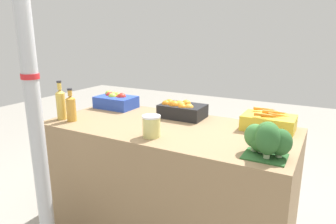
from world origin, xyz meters
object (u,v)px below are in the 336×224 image
at_px(support_pole, 32,96).
at_px(apple_crate, 116,100).
at_px(broccoli_pile, 267,140).
at_px(pickle_jar, 151,126).
at_px(juice_bottle_golden, 61,103).
at_px(juice_bottle_amber, 71,108).
at_px(orange_crate, 181,109).
at_px(carrot_crate, 269,122).

bearing_deg(support_pole, apple_crate, 100.76).
xyz_separation_m(broccoli_pile, pickle_jar, (-0.70, -0.03, -0.02)).
xyz_separation_m(support_pole, apple_crate, (-0.18, 0.95, -0.23)).
bearing_deg(pickle_jar, juice_bottle_golden, 179.00).
distance_m(juice_bottle_golden, juice_bottle_amber, 0.11).
distance_m(orange_crate, broccoli_pile, 0.87).
xyz_separation_m(apple_crate, carrot_crate, (1.31, -0.01, -0.01)).
distance_m(apple_crate, broccoli_pile, 1.47).
height_order(broccoli_pile, juice_bottle_golden, juice_bottle_golden).
bearing_deg(carrot_crate, pickle_jar, -140.92).
distance_m(support_pole, pickle_jar, 0.71).
height_order(carrot_crate, juice_bottle_amber, juice_bottle_amber).
height_order(apple_crate, pickle_jar, pickle_jar).
xyz_separation_m(support_pole, juice_bottle_amber, (-0.20, 0.46, -0.19)).
height_order(apple_crate, juice_bottle_golden, juice_bottle_golden).
xyz_separation_m(support_pole, broccoli_pile, (1.20, 0.47, -0.20)).
bearing_deg(support_pole, juice_bottle_amber, 113.53).
relative_size(broccoli_pile, juice_bottle_golden, 0.86).
distance_m(carrot_crate, broccoli_pile, 0.48).
bearing_deg(pickle_jar, juice_bottle_amber, 178.86).
height_order(orange_crate, broccoli_pile, broccoli_pile).
distance_m(support_pole, juice_bottle_golden, 0.57).
relative_size(support_pole, juice_bottle_golden, 7.69).
relative_size(orange_crate, broccoli_pile, 1.34).
bearing_deg(apple_crate, pickle_jar, -36.53).
distance_m(orange_crate, juice_bottle_golden, 0.91).
distance_m(apple_crate, carrot_crate, 1.31).
relative_size(orange_crate, juice_bottle_amber, 1.37).
distance_m(orange_crate, juice_bottle_amber, 0.82).
height_order(juice_bottle_golden, juice_bottle_amber, juice_bottle_golden).
relative_size(apple_crate, pickle_jar, 2.45).
bearing_deg(apple_crate, broccoli_pile, -19.12).
relative_size(broccoli_pile, pickle_jar, 1.83).
bearing_deg(broccoli_pile, juice_bottle_golden, -179.38).
bearing_deg(juice_bottle_amber, pickle_jar, -1.14).
height_order(juice_bottle_golden, pickle_jar, juice_bottle_golden).
bearing_deg(juice_bottle_golden, carrot_crate, 18.87).
height_order(juice_bottle_amber, pickle_jar, juice_bottle_amber).
relative_size(apple_crate, carrot_crate, 1.00).
xyz_separation_m(apple_crate, broccoli_pile, (1.38, -0.48, 0.03)).
height_order(orange_crate, juice_bottle_golden, juice_bottle_golden).
bearing_deg(apple_crate, juice_bottle_golden, -103.79).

